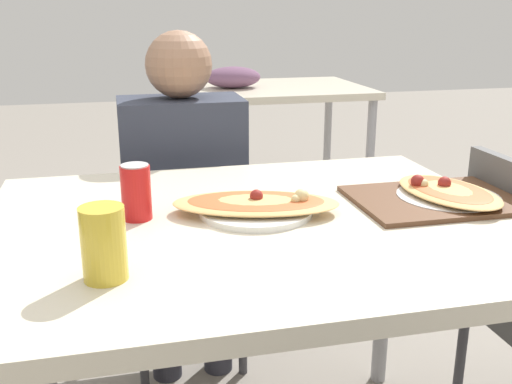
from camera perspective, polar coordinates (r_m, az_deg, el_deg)
The scene contains 9 objects.
dining_table at distance 1.36m, azimuth -0.15°, elevation -5.61°, with size 1.18×0.94×0.78m.
chair_far_seated at distance 2.17m, azimuth -7.08°, elevation -2.94°, with size 0.40×0.40×0.87m.
person_seated at distance 2.00m, azimuth -6.92°, elevation 1.27°, with size 0.40×0.26×1.16m.
pizza_main at distance 1.37m, azimuth 0.07°, elevation -1.27°, with size 0.42×0.27×0.06m.
soda_can at distance 1.35m, azimuth -11.35°, elevation -0.01°, with size 0.07×0.07×0.12m.
drink_glass at distance 1.06m, azimuth -14.31°, elevation -4.79°, with size 0.08×0.08×0.13m.
serving_tray at distance 1.52m, azimuth 16.63°, elevation -0.69°, with size 0.39×0.29×0.01m.
pizza_second at distance 1.53m, azimuth 17.79°, elevation -0.10°, with size 0.25×0.33×0.06m.
background_table at distance 3.56m, azimuth 0.70°, elevation 9.01°, with size 1.10×0.80×0.90m.
Camera 1 is at (-0.29, -1.22, 1.24)m, focal length 42.00 mm.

